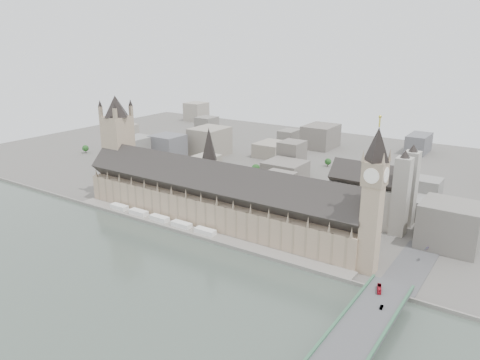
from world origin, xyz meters
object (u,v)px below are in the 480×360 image
Objects in this scene: palace_of_westminster at (215,198)px; red_bus_north at (379,289)px; westminster_bridge at (348,353)px; car_silver at (381,307)px; westminster_abbey at (373,195)px; elizabeth_tower at (374,191)px; car_approach at (427,248)px; victoria_tower at (118,141)px.

red_bus_north is at bearing -17.55° from palace_of_westminster.
westminster_bridge is at bearing -33.49° from palace_of_westminster.
car_silver is (6.96, -17.36, -0.68)m from red_bus_north.
elizabeth_tower is at bearing -72.71° from westminster_abbey.
westminster_abbey is 16.18× the size of car_silver.
car_approach is at bearing 64.61° from red_bus_north.
red_bus_north is at bearing 93.64° from westminster_bridge.
victoria_tower reaches higher than car_approach.
palace_of_westminster is 0.82× the size of westminster_bridge.
palace_of_westminster is at bearing 144.56° from red_bus_north.
palace_of_westminster is 3.90× the size of westminster_abbey.
elizabeth_tower is 1.07× the size of victoria_tower.
palace_of_westminster is 2.47× the size of elizabeth_tower.
elizabeth_tower is at bearing 110.69° from car_silver.
car_silver reaches higher than westminster_bridge.
westminster_abbey reaches higher than car_silver.
car_approach is (30.19, 36.16, -47.15)m from elizabeth_tower.
victoria_tower is at bearing 177.04° from palace_of_westminster.
westminster_abbey is 6.88× the size of red_bus_north.
elizabeth_tower reaches higher than victoria_tower.
elizabeth_tower is 22.79× the size of car_approach.
palace_of_westminster is 26.81× the size of red_bus_north.
victoria_tower is 21.20× the size of car_approach.
palace_of_westminster is at bearing 152.38° from car_silver.
red_bus_north is (158.37, -50.10, -11.08)m from palace_of_westminster.
car_approach is (9.82, 74.55, -0.69)m from red_bus_north.
elizabeth_tower reaches higher than car_silver.
westminster_abbey is 14.41× the size of car_approach.
westminster_abbey is 77.88m from car_approach.
victoria_tower reaches higher than westminster_bridge.
red_bus_north reaches higher than car_silver.
car_approach is at bearing 50.14° from elizabeth_tower.
car_approach is (290.19, 18.16, -44.27)m from victoria_tower.
westminster_abbey is at bearing 107.29° from elizabeth_tower.
palace_of_westminster is at bearing -145.83° from westminster_abbey.
car_silver is at bearing -69.14° from westminster_abbey.
car_silver is at bearing -14.40° from victoria_tower.
elizabeth_tower is 10.88× the size of red_bus_north.
victoria_tower reaches higher than westminster_abbey.
palace_of_westminster is 2.65× the size of victoria_tower.
red_bus_north is at bearing -11.37° from victoria_tower.
westminster_abbey reaches higher than palace_of_westminster.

